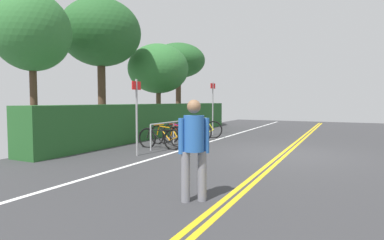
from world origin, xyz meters
TOP-DOWN VIEW (x-y plane):
  - ground_plane at (0.00, 0.00)m, footprint 32.82×13.45m
  - centre_line_yellow_inner at (0.00, -0.08)m, footprint 29.54×0.10m
  - centre_line_yellow_outer at (0.00, 0.08)m, footprint 29.54×0.10m
  - bike_lane_stripe_white at (0.00, 3.10)m, footprint 29.54×0.12m
  - bike_rack at (0.99, 3.94)m, footprint 4.46×0.05m
  - bicycle_0 at (-0.76, 3.89)m, footprint 0.46×1.70m
  - bicycle_1 at (0.01, 4.07)m, footprint 0.66×1.74m
  - bicycle_2 at (0.71, 3.85)m, footprint 0.46×1.71m
  - bicycle_3 at (1.36, 4.02)m, footprint 0.65×1.64m
  - bicycle_4 at (2.04, 4.00)m, footprint 0.46×1.73m
  - bicycle_5 at (2.68, 3.91)m, footprint 0.67×1.65m
  - pedestrian at (-5.15, 0.48)m, footprint 0.34×0.41m
  - sign_post_near at (-2.18, 3.77)m, footprint 0.36×0.06m
  - sign_post_far at (3.91, 3.93)m, footprint 0.36×0.09m
  - hedge_backdrop at (2.49, 6.02)m, footprint 13.41×1.02m
  - tree_near_left at (-2.66, 7.52)m, footprint 2.45×2.45m
  - tree_mid at (0.72, 7.72)m, footprint 3.36×3.36m
  - tree_far_right at (3.81, 6.85)m, footprint 3.02×3.02m
  - tree_extra at (7.42, 7.69)m, footprint 3.29×3.29m

SIDE VIEW (x-z plane):
  - ground_plane at x=0.00m, z-range -0.05..0.00m
  - centre_line_yellow_inner at x=0.00m, z-range 0.00..0.00m
  - centre_line_yellow_outer at x=0.00m, z-range 0.00..0.00m
  - bike_lane_stripe_white at x=0.00m, z-range 0.00..0.00m
  - bicycle_3 at x=1.36m, z-range -0.02..0.66m
  - bicycle_0 at x=-0.76m, z-range -0.02..0.69m
  - bicycle_4 at x=2.04m, z-range -0.02..0.71m
  - bicycle_1 at x=0.01m, z-range -0.02..0.73m
  - bicycle_2 at x=0.71m, z-range -0.02..0.74m
  - bicycle_5 at x=2.68m, z-range -0.02..0.75m
  - bike_rack at x=0.99m, z-range 0.20..1.05m
  - hedge_backdrop at x=2.49m, z-range 0.00..1.45m
  - pedestrian at x=-5.15m, z-range 0.11..1.71m
  - sign_post_near at x=-2.18m, z-range 0.23..2.43m
  - sign_post_far at x=3.91m, z-range 0.24..2.70m
  - tree_far_right at x=3.81m, z-range 0.98..5.40m
  - tree_near_left at x=-2.66m, z-range 1.25..6.34m
  - tree_extra at x=7.42m, z-range 1.47..6.60m
  - tree_mid at x=0.72m, z-range 1.50..7.36m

